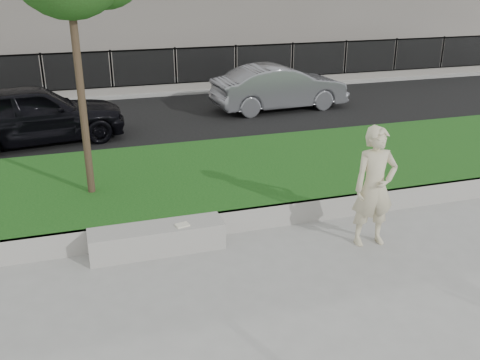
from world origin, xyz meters
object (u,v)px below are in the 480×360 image
object	(u,v)px
man	(374,187)
book	(182,225)
car_silver	(280,87)
stone_bench	(157,239)
car_dark	(33,114)

from	to	relation	value
man	book	world-z (taller)	man
car_silver	stone_bench	bearing A→B (deg)	142.90
stone_bench	car_silver	bearing A→B (deg)	56.95
stone_bench	car_silver	world-z (taller)	car_silver
book	stone_bench	bearing A→B (deg)	155.36
stone_bench	man	size ratio (longest dim) A/B	1.07
book	man	bearing A→B (deg)	-23.93
car_dark	stone_bench	bearing A→B (deg)	-171.28
car_dark	car_silver	world-z (taller)	car_dark
book	car_silver	bearing A→B (deg)	48.02
man	car_silver	size ratio (longest dim) A/B	0.46
stone_bench	man	bearing A→B (deg)	-12.76
stone_bench	man	distance (m)	3.46
stone_bench	car_dark	size ratio (longest dim) A/B	0.47
stone_bench	book	size ratio (longest dim) A/B	10.17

